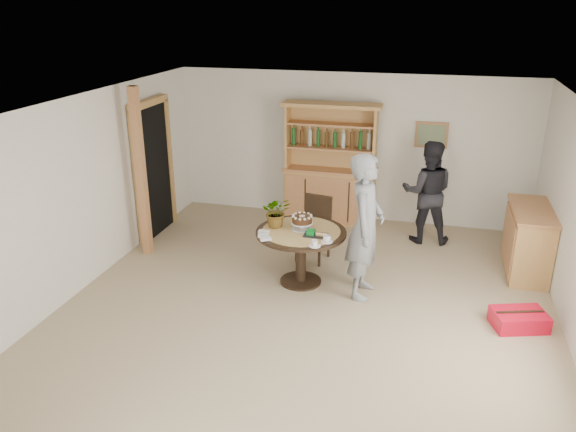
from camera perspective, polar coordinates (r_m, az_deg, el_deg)
The scene contains 17 objects.
ground at distance 6.92m, azimuth 1.52°, elevation -10.19°, with size 7.00×7.00×0.00m, color #C3B186.
room_shell at distance 6.20m, azimuth 1.72°, elevation 3.71°, with size 6.04×7.04×2.52m.
doorway at distance 9.20m, azimuth -13.54°, elevation 4.83°, with size 0.13×1.10×2.18m.
pine_post at distance 8.38m, azimuth -14.72°, elevation 4.16°, with size 0.12×0.12×2.50m, color tan.
hutch at distance 9.60m, azimuth 4.30°, elevation 3.43°, with size 1.62×0.54×2.04m.
sideboard at distance 8.48m, azimuth 23.21°, elevation -2.29°, with size 0.54×1.26×0.94m.
dining_table at distance 7.44m, azimuth 1.33°, elevation -2.59°, with size 1.20×1.20×0.76m.
dining_chair at distance 8.21m, azimuth 2.78°, elevation -0.79°, with size 0.49×0.49×0.95m.
birthday_cake at distance 7.38m, azimuth 1.44°, elevation -0.45°, with size 0.30×0.30×0.20m.
flower_vase at distance 7.43m, azimuth -1.18°, elevation 0.43°, with size 0.38×0.33×0.42m, color #3F7233.
gift_tray at distance 7.22m, azimuth 2.77°, elevation -1.82°, with size 0.30×0.20×0.08m.
coffee_cup_a at distance 7.04m, azimuth 3.98°, elevation -2.35°, with size 0.15×0.15×0.09m.
coffee_cup_b at distance 6.91m, azimuth 2.73°, elevation -2.83°, with size 0.15×0.15×0.08m.
napkins at distance 7.20m, azimuth -2.42°, elevation -1.97°, with size 0.24×0.33×0.03m.
teen_boy at distance 7.09m, azimuth 7.86°, elevation -1.09°, with size 0.69×0.45×1.88m, color gray.
adult_person at distance 8.96m, azimuth 13.98°, elevation 2.37°, with size 0.79×0.61×1.62m, color black.
red_suitcase at distance 7.20m, azimuth 22.42°, elevation -9.70°, with size 0.69×0.57×0.21m.
Camera 1 is at (1.33, -5.76, 3.59)m, focal length 35.00 mm.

